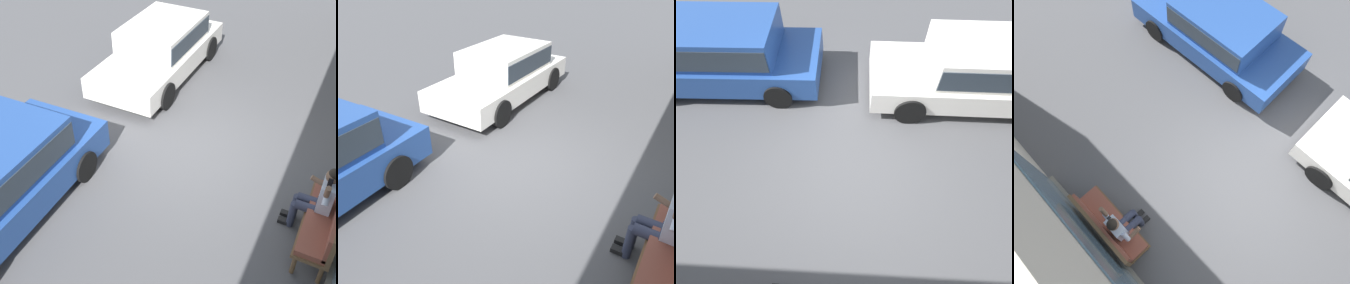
# 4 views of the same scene
# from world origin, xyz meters

# --- Properties ---
(ground_plane) EXTENTS (60.00, 60.00, 0.00)m
(ground_plane) POSITION_xyz_m (0.00, 0.00, 0.00)
(ground_plane) COLOR #4C4C4F
(parked_car_near) EXTENTS (4.27, 1.86, 1.37)m
(parked_car_near) POSITION_xyz_m (-2.45, -1.92, 0.75)
(parked_car_near) COLOR white
(parked_car_near) RESTS_ON ground_plane
(parked_car_mid) EXTENTS (4.49, 2.05, 1.44)m
(parked_car_mid) POSITION_xyz_m (3.04, -2.22, 0.78)
(parked_car_mid) COLOR #23478E
(parked_car_mid) RESTS_ON ground_plane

